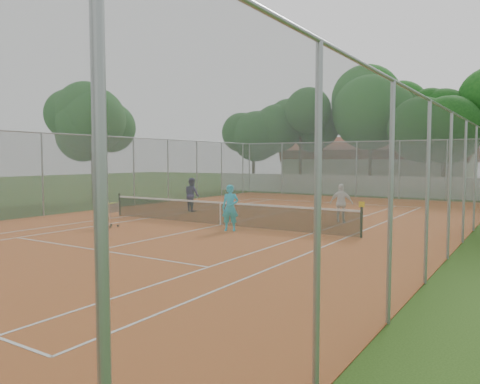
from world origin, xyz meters
The scene contains 12 objects.
ground centered at (0.00, 0.00, 0.00)m, with size 120.00×120.00×0.00m, color #1F3C10.
court_pad centered at (0.00, 0.00, 0.01)m, with size 18.00×34.00×0.02m, color #B95724.
court_lines centered at (0.00, 0.00, 0.02)m, with size 10.98×23.78×0.01m, color white.
tennis_net centered at (0.00, 0.00, 0.51)m, with size 11.88×0.10×0.98m, color black.
perimeter_fence centered at (0.00, 0.00, 2.00)m, with size 18.00×34.00×4.00m, color slate.
boundary_wall centered at (0.00, 19.00, 0.75)m, with size 26.00×0.30×1.50m, color white.
clubhouse centered at (-2.00, 29.00, 2.20)m, with size 16.40×9.00×4.40m, color beige.
tropical_trees centered at (0.00, 22.00, 5.00)m, with size 29.00×19.00×10.00m, color black.
player_near centered at (1.22, -1.09, 0.90)m, with size 0.64×0.42×1.76m, color #1BBFED.
player_far_left centered at (-4.15, 3.35, 0.90)m, with size 0.86×0.67×1.76m, color #2B1C55.
player_far_right centered at (3.94, 3.43, 0.85)m, with size 0.97×0.41×1.66m, color white.
ball_hopper centered at (-3.31, -2.93, 0.56)m, with size 0.52×0.52×1.07m, color silver.
Camera 1 is at (11.02, -15.74, 2.73)m, focal length 35.00 mm.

